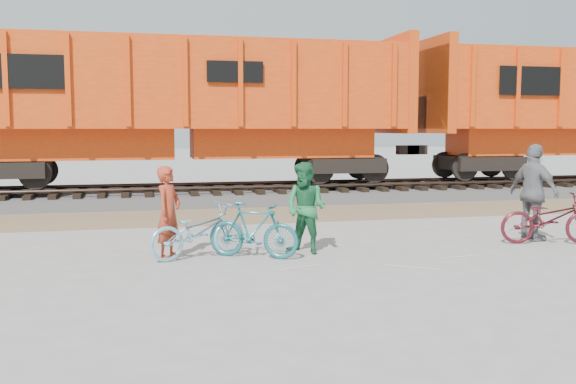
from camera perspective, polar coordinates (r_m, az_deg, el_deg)
name	(u,v)px	position (r m, az deg, el deg)	size (l,w,h in m)	color
ground	(342,255)	(11.52, 4.84, -5.65)	(120.00, 120.00, 0.00)	#9E9E99
gravel_strip	(277,214)	(16.76, -0.95, -2.01)	(120.00, 3.00, 0.02)	#866F53
ballast_bed	(254,195)	(20.16, -3.05, -0.31)	(120.00, 4.00, 0.30)	slate
track	(254,185)	(20.13, -3.05, 0.61)	(120.00, 2.60, 0.24)	black
hopper_car_center	(182,103)	(19.80, -9.43, 7.79)	(14.00, 3.13, 4.65)	black
bicycle_blue	(198,231)	(11.30, -7.97, -3.46)	(0.63, 1.81, 0.95)	#7DBAD3
bicycle_teal	(253,230)	(11.21, -3.11, -3.39)	(0.46, 1.64, 0.98)	#1F6B73
bicycle_maroon	(550,219)	(13.55, 22.24, -2.20)	(0.66, 1.90, 1.00)	#50131C
person_solo	(169,212)	(11.31, -10.57, -1.80)	(0.59, 0.39, 1.61)	#A9361F
person_man	(306,208)	(11.57, 1.59, -1.43)	(0.80, 0.63, 1.65)	#216C3E
person_woman	(534,192)	(13.77, 21.01, -0.04)	(1.14, 0.48, 1.95)	slate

